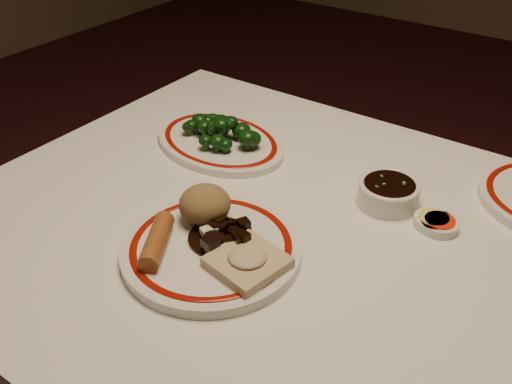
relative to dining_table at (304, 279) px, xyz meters
The scene contains 11 objects.
dining_table is the anchor object (origin of this frame).
main_plate 0.19m from the dining_table, 129.23° to the right, with size 0.37×0.37×0.02m.
rice_mound 0.22m from the dining_table, 152.85° to the right, with size 0.08×0.08×0.06m, color olive.
spring_roll 0.27m from the dining_table, 132.15° to the right, with size 0.03×0.03×0.11m, color #985525.
fried_wonton 0.18m from the dining_table, 100.92° to the right, with size 0.11×0.11×0.03m.
stirfry_heap 0.18m from the dining_table, 133.57° to the right, with size 0.10×0.10×0.03m.
broccoli_plate 0.35m from the dining_table, 152.68° to the left, with size 0.33×0.29×0.02m.
broccoli_pile 0.36m from the dining_table, 152.61° to the left, with size 0.17×0.11×0.05m.
soy_bowl 0.21m from the dining_table, 67.91° to the left, with size 0.11×0.11×0.04m.
sweet_sour_dish 0.24m from the dining_table, 40.89° to the left, with size 0.06×0.06×0.02m.
mustard_dish 0.24m from the dining_table, 43.21° to the left, with size 0.06×0.06×0.02m.
Camera 1 is at (0.35, -0.64, 1.33)m, focal length 40.00 mm.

